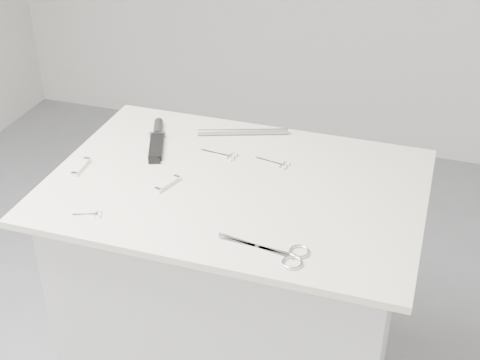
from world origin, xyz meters
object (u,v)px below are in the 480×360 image
(large_shears, at_px, (282,253))
(metal_rail, at_px, (243,132))
(embroidery_scissors_a, at_px, (225,155))
(sheathed_knife, at_px, (157,138))
(tiny_scissors, at_px, (92,214))
(embroidery_scissors_b, at_px, (278,164))
(pocket_knife_b, at_px, (81,167))
(plinth, at_px, (236,313))
(pocket_knife_a, at_px, (168,184))

(large_shears, xyz_separation_m, metal_rail, (-0.26, 0.53, 0.01))
(embroidery_scissors_a, height_order, sheathed_knife, sheathed_knife)
(tiny_scissors, xyz_separation_m, metal_rail, (0.23, 0.52, 0.01))
(large_shears, xyz_separation_m, embroidery_scissors_b, (-0.12, 0.39, -0.00))
(embroidery_scissors_b, height_order, tiny_scissors, same)
(tiny_scissors, xyz_separation_m, sheathed_knife, (-0.00, 0.41, 0.01))
(pocket_knife_b, bearing_deg, sheathed_knife, -36.32)
(plinth, distance_m, pocket_knife_a, 0.51)
(metal_rail, bearing_deg, embroidery_scissors_a, -93.37)
(plinth, xyz_separation_m, embroidery_scissors_b, (0.08, 0.13, 0.47))
(plinth, relative_size, sheathed_knife, 3.89)
(sheathed_knife, xyz_separation_m, metal_rail, (0.23, 0.12, 0.00))
(plinth, height_order, embroidery_scissors_b, embroidery_scissors_b)
(large_shears, bearing_deg, pocket_knife_b, 169.61)
(plinth, xyz_separation_m, tiny_scissors, (-0.30, -0.25, 0.47))
(embroidery_scissors_b, xyz_separation_m, tiny_scissors, (-0.38, -0.39, -0.00))
(plinth, distance_m, tiny_scissors, 0.61)
(embroidery_scissors_b, distance_m, sheathed_knife, 0.38)
(large_shears, height_order, sheathed_knife, sheathed_knife)
(sheathed_knife, height_order, pocket_knife_b, sheathed_knife)
(embroidery_scissors_a, height_order, pocket_knife_a, pocket_knife_a)
(embroidery_scissors_a, relative_size, sheathed_knife, 0.48)
(embroidery_scissors_b, xyz_separation_m, pocket_knife_b, (-0.51, -0.19, 0.00))
(large_shears, relative_size, embroidery_scissors_b, 2.09)
(plinth, xyz_separation_m, sheathed_knife, (-0.30, 0.15, 0.48))
(sheathed_knife, xyz_separation_m, pocket_knife_a, (0.13, -0.22, -0.00))
(pocket_knife_a, bearing_deg, embroidery_scissors_a, -7.02)
(embroidery_scissors_b, height_order, pocket_knife_a, pocket_knife_a)
(embroidery_scissors_a, distance_m, metal_rail, 0.14)
(tiny_scissors, distance_m, pocket_knife_b, 0.24)
(embroidery_scissors_a, height_order, metal_rail, metal_rail)
(plinth, relative_size, large_shears, 4.14)
(sheathed_knife, distance_m, metal_rail, 0.26)
(embroidery_scissors_b, distance_m, metal_rail, 0.20)
(tiny_scissors, relative_size, pocket_knife_b, 0.77)
(sheathed_knife, relative_size, pocket_knife_b, 2.45)
(embroidery_scissors_a, xyz_separation_m, embroidery_scissors_b, (0.16, 0.00, -0.00))
(embroidery_scissors_a, bearing_deg, metal_rail, 92.65)
(large_shears, bearing_deg, pocket_knife_a, 159.46)
(large_shears, xyz_separation_m, pocket_knife_a, (-0.37, 0.19, 0.00))
(embroidery_scissors_b, bearing_deg, metal_rail, 148.74)
(tiny_scissors, relative_size, sheathed_knife, 0.31)
(pocket_knife_a, height_order, pocket_knife_b, pocket_knife_b)
(embroidery_scissors_a, xyz_separation_m, metal_rail, (0.01, 0.14, 0.01))
(plinth, distance_m, sheathed_knife, 0.59)
(large_shears, relative_size, sheathed_knife, 0.94)
(embroidery_scissors_a, xyz_separation_m, sheathed_knife, (-0.22, 0.02, 0.01))
(pocket_knife_a, distance_m, pocket_knife_b, 0.26)
(pocket_knife_a, bearing_deg, pocket_knife_b, 106.54)
(embroidery_scissors_b, bearing_deg, sheathed_knife, -171.79)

